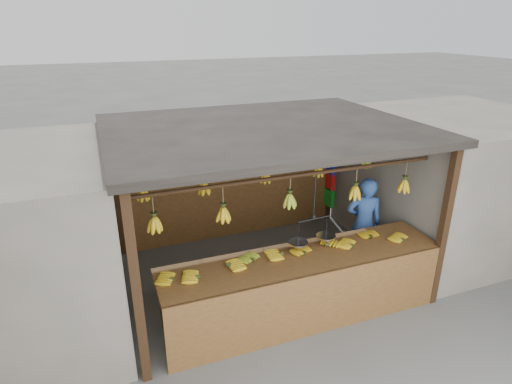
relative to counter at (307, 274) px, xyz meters
name	(u,v)px	position (x,y,z in m)	size (l,w,h in m)	color
ground	(263,275)	(-0.12, 1.23, -0.72)	(80.00, 80.00, 0.00)	#5B5B57
stall	(255,149)	(-0.12, 1.56, 1.25)	(4.30, 3.30, 2.40)	black
neighbor_right	(452,179)	(3.48, 1.23, 0.43)	(3.00, 3.00, 2.30)	slate
counter	(307,274)	(0.00, 0.00, 0.00)	(3.79, 0.86, 0.96)	brown
hanging_bananas	(264,178)	(-0.11, 1.23, 0.91)	(3.61, 2.22, 0.39)	gold
balance_scale	(312,236)	(0.17, 0.23, 0.41)	(0.67, 0.28, 0.94)	black
vendor	(364,223)	(1.48, 0.93, 0.04)	(0.56, 0.36, 1.52)	#3359A5
bag_bundles	(331,174)	(1.82, 2.58, 0.29)	(0.08, 0.26, 1.28)	yellow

